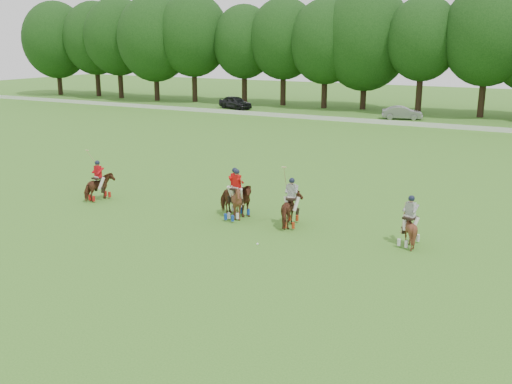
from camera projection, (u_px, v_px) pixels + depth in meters
The scene contains 11 objects.
ground at pixel (160, 240), 23.88m from camera, with size 180.00×180.00×0.00m, color #386E1F.
tree_line at pixel (426, 39), 62.66m from camera, with size 117.98×14.32×14.75m.
boundary_rail at pixel (395, 123), 56.27m from camera, with size 120.00×0.10×0.44m, color white.
car_left at pixel (235, 102), 69.39m from camera, with size 1.86×4.62×1.57m, color black.
car_mid at pixel (402, 113), 60.21m from camera, with size 1.45×4.17×1.37m, color gray.
polo_red_a at pixel (99, 186), 29.71m from camera, with size 1.06×1.74×2.66m.
polo_red_b at pixel (235, 199), 26.92m from camera, with size 2.05×1.92×2.37m.
polo_red_c at pixel (237, 201), 26.55m from camera, with size 1.54×1.69×2.39m.
polo_stripe_a at pixel (291, 209), 25.52m from camera, with size 1.25×1.94×2.77m.
polo_stripe_b at pixel (409, 228), 23.14m from camera, with size 1.38×1.48×2.11m.
polo_ball at pixel (258, 244), 23.34m from camera, with size 0.09×0.09×0.09m, color white.
Camera 1 is at (14.10, -18.05, 8.12)m, focal length 40.00 mm.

